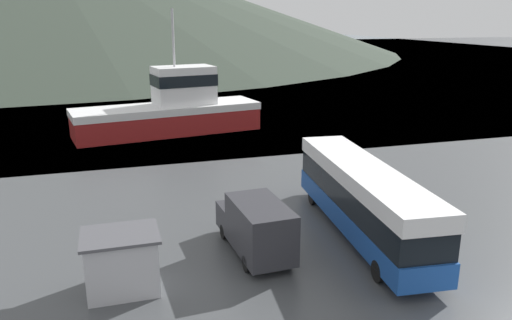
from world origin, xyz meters
TOP-DOWN VIEW (x-y plane):
  - water_surface at (0.00, 143.59)m, footprint 240.00×240.00m
  - tour_bus at (-1.43, 8.99)m, footprint 3.56×12.62m
  - delivery_van at (-6.89, 8.50)m, footprint 2.34×5.56m
  - fishing_boat at (-7.33, 33.75)m, footprint 17.09×7.25m
  - storage_bin at (2.41, 10.13)m, footprint 1.22×1.16m
  - dock_kiosk at (-12.68, 7.04)m, footprint 2.90×2.31m

SIDE VIEW (x-z plane):
  - water_surface at x=0.00m, z-range 0.00..0.00m
  - storage_bin at x=2.41m, z-range 0.01..1.37m
  - dock_kiosk at x=-12.68m, z-range 0.01..2.36m
  - delivery_van at x=-6.89m, z-range 0.06..2.61m
  - tour_bus at x=-1.43m, z-range 0.21..3.64m
  - fishing_boat at x=-7.33m, z-range -3.27..7.58m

